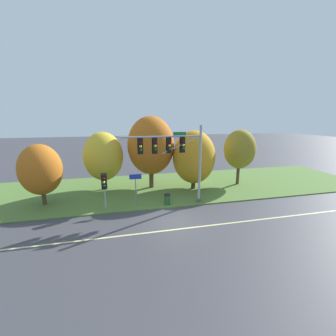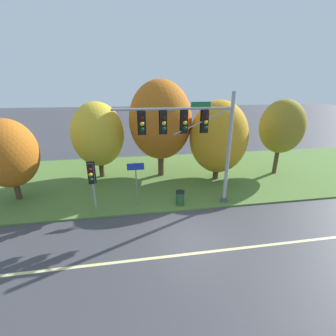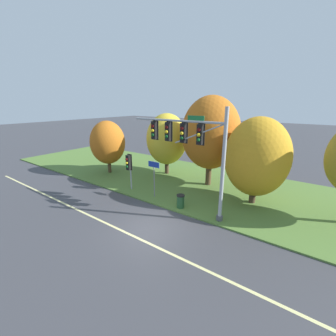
{
  "view_description": "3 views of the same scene",
  "coord_description": "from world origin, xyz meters",
  "px_view_note": "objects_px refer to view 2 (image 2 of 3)",
  "views": [
    {
      "loc": [
        -4.06,
        -14.81,
        7.55
      ],
      "look_at": [
        0.44,
        4.06,
        3.15
      ],
      "focal_mm": 24.0,
      "sensor_mm": 36.0,
      "label": 1
    },
    {
      "loc": [
        -2.59,
        -9.15,
        7.15
      ],
      "look_at": [
        -0.63,
        3.05,
        2.64
      ],
      "focal_mm": 24.0,
      "sensor_mm": 36.0,
      "label": 2
    },
    {
      "loc": [
        7.82,
        -8.83,
        7.15
      ],
      "look_at": [
        -1.38,
        3.76,
        2.54
      ],
      "focal_mm": 24.0,
      "sensor_mm": 36.0,
      "label": 3
    }
  ],
  "objects_px": {
    "tree_tall_centre": "(282,127)",
    "trash_bin": "(180,198)",
    "tree_behind_signpost": "(160,121)",
    "traffic_signal_mast": "(192,132)",
    "tree_left_of_mast": "(98,135)",
    "tree_nearest_road": "(8,154)",
    "pedestrian_signal_near_kerb": "(91,176)",
    "tree_mid_verge": "(218,137)",
    "route_sign_post": "(136,177)"
  },
  "relations": [
    {
      "from": "traffic_signal_mast",
      "to": "tree_mid_verge",
      "type": "distance_m",
      "value": 5.1
    },
    {
      "from": "pedestrian_signal_near_kerb",
      "to": "tree_tall_centre",
      "type": "height_order",
      "value": "tree_tall_centre"
    },
    {
      "from": "tree_nearest_road",
      "to": "tree_left_of_mast",
      "type": "distance_m",
      "value": 5.97
    },
    {
      "from": "pedestrian_signal_near_kerb",
      "to": "tree_mid_verge",
      "type": "bearing_deg",
      "value": 21.37
    },
    {
      "from": "traffic_signal_mast",
      "to": "trash_bin",
      "type": "xyz_separation_m",
      "value": [
        -0.63,
        0.06,
        -4.13
      ]
    },
    {
      "from": "pedestrian_signal_near_kerb",
      "to": "route_sign_post",
      "type": "xyz_separation_m",
      "value": [
        2.55,
        0.1,
        -0.28
      ]
    },
    {
      "from": "tree_behind_signpost",
      "to": "trash_bin",
      "type": "relative_size",
      "value": 8.17
    },
    {
      "from": "tree_nearest_road",
      "to": "tree_behind_signpost",
      "type": "xyz_separation_m",
      "value": [
        9.91,
        2.76,
        1.43
      ]
    },
    {
      "from": "traffic_signal_mast",
      "to": "tree_behind_signpost",
      "type": "height_order",
      "value": "tree_behind_signpost"
    },
    {
      "from": "tree_mid_verge",
      "to": "trash_bin",
      "type": "height_order",
      "value": "tree_mid_verge"
    },
    {
      "from": "tree_mid_verge",
      "to": "tree_tall_centre",
      "type": "relative_size",
      "value": 1.0
    },
    {
      "from": "tree_behind_signpost",
      "to": "trash_bin",
      "type": "xyz_separation_m",
      "value": [
        0.51,
        -5.26,
        -4.07
      ]
    },
    {
      "from": "route_sign_post",
      "to": "tree_left_of_mast",
      "type": "height_order",
      "value": "tree_left_of_mast"
    },
    {
      "from": "route_sign_post",
      "to": "tree_behind_signpost",
      "type": "relative_size",
      "value": 0.37
    },
    {
      "from": "tree_left_of_mast",
      "to": "tree_mid_verge",
      "type": "xyz_separation_m",
      "value": [
        9.15,
        -1.92,
        -0.12
      ]
    },
    {
      "from": "traffic_signal_mast",
      "to": "route_sign_post",
      "type": "bearing_deg",
      "value": 172.33
    },
    {
      "from": "tree_nearest_road",
      "to": "traffic_signal_mast",
      "type": "bearing_deg",
      "value": -13.04
    },
    {
      "from": "tree_left_of_mast",
      "to": "trash_bin",
      "type": "distance_m",
      "value": 8.42
    },
    {
      "from": "tree_nearest_road",
      "to": "route_sign_post",
      "type": "bearing_deg",
      "value": -15.25
    },
    {
      "from": "tree_tall_centre",
      "to": "tree_left_of_mast",
      "type": "bearing_deg",
      "value": 174.01
    },
    {
      "from": "tree_mid_verge",
      "to": "route_sign_post",
      "type": "bearing_deg",
      "value": -152.04
    },
    {
      "from": "tree_left_of_mast",
      "to": "route_sign_post",
      "type": "bearing_deg",
      "value": -62.77
    },
    {
      "from": "traffic_signal_mast",
      "to": "route_sign_post",
      "type": "distance_m",
      "value": 4.28
    },
    {
      "from": "tree_tall_centre",
      "to": "trash_bin",
      "type": "bearing_deg",
      "value": -155.65
    },
    {
      "from": "tree_nearest_road",
      "to": "tree_tall_centre",
      "type": "xyz_separation_m",
      "value": [
        19.64,
        1.67,
        0.87
      ]
    },
    {
      "from": "tree_behind_signpost",
      "to": "tree_tall_centre",
      "type": "distance_m",
      "value": 9.81
    },
    {
      "from": "tree_mid_verge",
      "to": "tree_behind_signpost",
      "type": "bearing_deg",
      "value": 160.86
    },
    {
      "from": "tree_mid_verge",
      "to": "trash_bin",
      "type": "xyz_separation_m",
      "value": [
        -3.75,
        -3.78,
        -2.92
      ]
    },
    {
      "from": "tree_nearest_road",
      "to": "tree_left_of_mast",
      "type": "height_order",
      "value": "tree_left_of_mast"
    },
    {
      "from": "traffic_signal_mast",
      "to": "tree_left_of_mast",
      "type": "bearing_deg",
      "value": 136.26
    },
    {
      "from": "pedestrian_signal_near_kerb",
      "to": "tree_mid_verge",
      "type": "distance_m",
      "value": 9.69
    },
    {
      "from": "pedestrian_signal_near_kerb",
      "to": "tree_nearest_road",
      "type": "height_order",
      "value": "tree_nearest_road"
    },
    {
      "from": "traffic_signal_mast",
      "to": "tree_left_of_mast",
      "type": "distance_m",
      "value": 8.41
    },
    {
      "from": "route_sign_post",
      "to": "tree_mid_verge",
      "type": "distance_m",
      "value": 7.4
    },
    {
      "from": "tree_tall_centre",
      "to": "trash_bin",
      "type": "xyz_separation_m",
      "value": [
        -9.22,
        -4.17,
        -3.51
      ]
    },
    {
      "from": "tree_nearest_road",
      "to": "tree_behind_signpost",
      "type": "relative_size",
      "value": 0.7
    },
    {
      "from": "tree_left_of_mast",
      "to": "trash_bin",
      "type": "xyz_separation_m",
      "value": [
        5.4,
        -5.71,
        -3.03
      ]
    },
    {
      "from": "tree_nearest_road",
      "to": "tree_tall_centre",
      "type": "relative_size",
      "value": 0.86
    },
    {
      "from": "tree_left_of_mast",
      "to": "tree_nearest_road",
      "type": "bearing_deg",
      "value": -147.45
    },
    {
      "from": "traffic_signal_mast",
      "to": "tree_tall_centre",
      "type": "relative_size",
      "value": 1.12
    },
    {
      "from": "pedestrian_signal_near_kerb",
      "to": "trash_bin",
      "type": "bearing_deg",
      "value": -3.08
    },
    {
      "from": "trash_bin",
      "to": "tree_tall_centre",
      "type": "bearing_deg",
      "value": 24.35
    },
    {
      "from": "traffic_signal_mast",
      "to": "tree_tall_centre",
      "type": "distance_m",
      "value": 9.6
    },
    {
      "from": "tree_left_of_mast",
      "to": "tree_tall_centre",
      "type": "bearing_deg",
      "value": -5.99
    },
    {
      "from": "tree_mid_verge",
      "to": "tree_tall_centre",
      "type": "distance_m",
      "value": 5.52
    },
    {
      "from": "tree_nearest_road",
      "to": "trash_bin",
      "type": "height_order",
      "value": "tree_nearest_road"
    },
    {
      "from": "traffic_signal_mast",
      "to": "tree_tall_centre",
      "type": "bearing_deg",
      "value": 26.23
    },
    {
      "from": "tree_behind_signpost",
      "to": "tree_mid_verge",
      "type": "height_order",
      "value": "tree_behind_signpost"
    },
    {
      "from": "tree_behind_signpost",
      "to": "tree_tall_centre",
      "type": "bearing_deg",
      "value": -6.39
    },
    {
      "from": "traffic_signal_mast",
      "to": "tree_nearest_road",
      "type": "bearing_deg",
      "value": 166.96
    }
  ]
}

